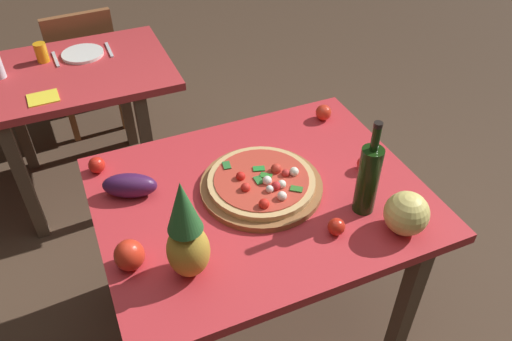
% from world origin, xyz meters
% --- Properties ---
extents(ground_plane, '(10.00, 10.00, 0.00)m').
position_xyz_m(ground_plane, '(0.00, 0.00, 0.00)').
color(ground_plane, '#4C3828').
extents(display_table, '(1.18, 0.95, 0.76)m').
position_xyz_m(display_table, '(0.00, 0.00, 0.67)').
color(display_table, '#4F3E2F').
rests_on(display_table, ground_plane).
extents(background_table, '(1.08, 0.73, 0.76)m').
position_xyz_m(background_table, '(-0.56, 1.24, 0.65)').
color(background_table, '#4F3E2F').
rests_on(background_table, ground_plane).
extents(dining_chair, '(0.42, 0.42, 0.85)m').
position_xyz_m(dining_chair, '(-0.42, 1.83, 0.48)').
color(dining_chair, brown).
rests_on(dining_chair, ground_plane).
extents(pizza_board, '(0.45, 0.45, 0.02)m').
position_xyz_m(pizza_board, '(0.01, 0.02, 0.77)').
color(pizza_board, brown).
rests_on(pizza_board, display_table).
extents(pizza, '(0.40, 0.40, 0.06)m').
position_xyz_m(pizza, '(0.02, 0.02, 0.80)').
color(pizza, tan).
rests_on(pizza, pizza_board).
extents(wine_bottle, '(0.08, 0.08, 0.37)m').
position_xyz_m(wine_bottle, '(0.30, -0.21, 0.90)').
color(wine_bottle, black).
rests_on(wine_bottle, display_table).
extents(pineapple_left, '(0.13, 0.13, 0.37)m').
position_xyz_m(pineapple_left, '(-0.34, -0.24, 0.92)').
color(pineapple_left, '#B79231').
rests_on(pineapple_left, display_table).
extents(melon, '(0.15, 0.15, 0.15)m').
position_xyz_m(melon, '(0.37, -0.35, 0.84)').
color(melon, '#E1D06E').
rests_on(melon, display_table).
extents(bell_pepper, '(0.10, 0.10, 0.11)m').
position_xyz_m(bell_pepper, '(-0.51, -0.14, 0.81)').
color(bell_pepper, red).
rests_on(bell_pepper, display_table).
extents(eggplant, '(0.22, 0.16, 0.09)m').
position_xyz_m(eggplant, '(-0.44, 0.18, 0.80)').
color(eggplant, '#401A47').
rests_on(eggplant, display_table).
extents(tomato_by_bottle, '(0.06, 0.06, 0.06)m').
position_xyz_m(tomato_by_bottle, '(-0.53, 0.37, 0.79)').
color(tomato_by_bottle, red).
rests_on(tomato_by_bottle, display_table).
extents(tomato_at_corner, '(0.06, 0.06, 0.06)m').
position_xyz_m(tomato_at_corner, '(0.42, -0.03, 0.79)').
color(tomato_at_corner, red).
rests_on(tomato_at_corner, display_table).
extents(tomato_beside_pepper, '(0.06, 0.06, 0.06)m').
position_xyz_m(tomato_beside_pepper, '(0.16, -0.28, 0.79)').
color(tomato_beside_pepper, red).
rests_on(tomato_beside_pepper, display_table).
extents(tomato_near_board, '(0.07, 0.07, 0.07)m').
position_xyz_m(tomato_near_board, '(0.45, 0.34, 0.79)').
color(tomato_near_board, red).
rests_on(tomato_near_board, display_table).
extents(drinking_glass_juice, '(0.06, 0.06, 0.10)m').
position_xyz_m(drinking_glass_juice, '(-0.63, 1.39, 0.81)').
color(drinking_glass_juice, orange).
rests_on(drinking_glass_juice, background_table).
extents(dinner_plate, '(0.22, 0.22, 0.02)m').
position_xyz_m(dinner_plate, '(-0.43, 1.38, 0.77)').
color(dinner_plate, white).
rests_on(dinner_plate, background_table).
extents(fork_utensil, '(0.02, 0.18, 0.01)m').
position_xyz_m(fork_utensil, '(-0.57, 1.38, 0.76)').
color(fork_utensil, silver).
rests_on(fork_utensil, background_table).
extents(knife_utensil, '(0.02, 0.18, 0.01)m').
position_xyz_m(knife_utensil, '(-0.29, 1.38, 0.76)').
color(knife_utensil, silver).
rests_on(knife_utensil, background_table).
extents(napkin_folded, '(0.14, 0.12, 0.01)m').
position_xyz_m(napkin_folded, '(-0.67, 1.01, 0.76)').
color(napkin_folded, yellow).
rests_on(napkin_folded, background_table).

